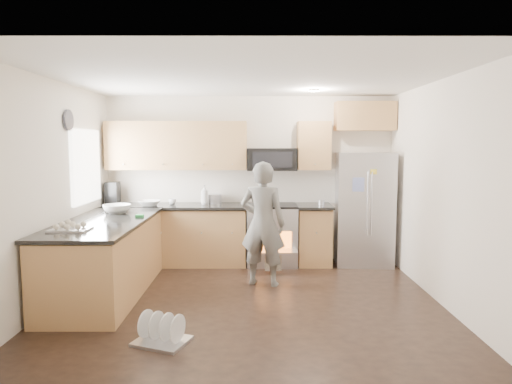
{
  "coord_description": "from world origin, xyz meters",
  "views": [
    {
      "loc": [
        0.09,
        -5.25,
        1.85
      ],
      "look_at": [
        0.1,
        0.5,
        1.25
      ],
      "focal_mm": 32.0,
      "sensor_mm": 36.0,
      "label": 1
    }
  ],
  "objects_px": {
    "person": "(263,224)",
    "dish_rack": "(162,335)",
    "stove_range": "(272,221)",
    "refrigerator": "(364,209)"
  },
  "relations": [
    {
      "from": "stove_range",
      "to": "refrigerator",
      "type": "xyz_separation_m",
      "value": [
        1.42,
        0.01,
        0.19
      ]
    },
    {
      "from": "stove_range",
      "to": "person",
      "type": "bearing_deg",
      "value": -98.52
    },
    {
      "from": "refrigerator",
      "to": "stove_range",
      "type": "bearing_deg",
      "value": -174.78
    },
    {
      "from": "stove_range",
      "to": "dish_rack",
      "type": "relative_size",
      "value": 3.09
    },
    {
      "from": "person",
      "to": "dish_rack",
      "type": "bearing_deg",
      "value": 75.63
    },
    {
      "from": "person",
      "to": "dish_rack",
      "type": "relative_size",
      "value": 2.82
    },
    {
      "from": "refrigerator",
      "to": "person",
      "type": "xyz_separation_m",
      "value": [
        -1.58,
        -1.07,
        -0.05
      ]
    },
    {
      "from": "person",
      "to": "dish_rack",
      "type": "height_order",
      "value": "person"
    },
    {
      "from": "refrigerator",
      "to": "dish_rack",
      "type": "bearing_deg",
      "value": -126.93
    },
    {
      "from": "stove_range",
      "to": "refrigerator",
      "type": "relative_size",
      "value": 1.04
    }
  ]
}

